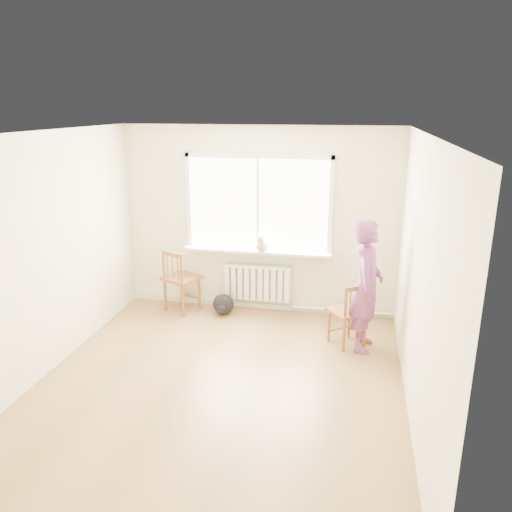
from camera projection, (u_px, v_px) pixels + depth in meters
The scene contains 13 objects.
floor at pixel (218, 385), 5.49m from camera, with size 4.50×4.50×0.00m, color olive.
ceiling at pixel (212, 134), 4.70m from camera, with size 4.50×4.50×0.00m, color white.
back_wall at pixel (259, 221), 7.20m from camera, with size 4.00×0.01×2.70m, color beige.
window at pixel (258, 200), 7.09m from camera, with size 2.12×0.05×1.42m.
windowsill at pixel (257, 251), 7.22m from camera, with size 2.15×0.22×0.04m, color white.
radiator at pixel (257, 282), 7.38m from camera, with size 1.00×0.12×0.55m.
heating_pipe at pixel (341, 311), 7.28m from camera, with size 0.04×0.04×1.40m, color silver.
baseboard at pixel (258, 305), 7.57m from camera, with size 4.00×0.03×0.08m, color beige.
chair_left at pixel (179, 280), 7.35m from camera, with size 0.61×0.60×0.95m.
chair_right at pixel (350, 314), 6.29m from camera, with size 0.58×0.58×0.85m.
person at pixel (366, 286), 6.12m from camera, with size 0.61×0.40×1.66m, color #CC4449.
cat at pixel (263, 244), 7.08m from camera, with size 0.21×0.45×0.30m.
backpack at pixel (223, 304), 7.31m from camera, with size 0.31×0.24×0.31m, color black.
Camera 1 is at (1.37, -4.65, 2.96)m, focal length 35.00 mm.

